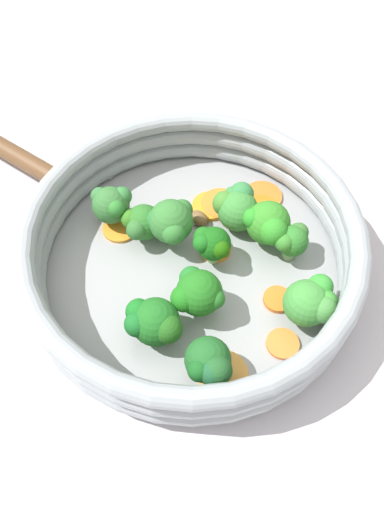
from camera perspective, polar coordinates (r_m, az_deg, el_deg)
The scene contains 28 objects.
ground_plane at distance 0.55m, azimuth 0.00°, elevation -1.61°, with size 4.00×4.00×0.00m, color #BBB6BF.
skillet at distance 0.54m, azimuth 0.00°, elevation -1.25°, with size 0.33×0.33×0.01m, color #939699.
skillet_rim_wall at distance 0.51m, azimuth 0.00°, elevation 1.06°, with size 0.35×0.35×0.06m.
skillet_handle at distance 0.65m, azimuth -18.68°, elevation 10.35°, with size 0.02×0.02×0.17m, color brown.
skillet_rivet_left at distance 0.62m, azimuth -9.43°, elevation 8.99°, with size 0.01×0.01×0.01m, color #97939D.
skillet_rivet_right at distance 0.58m, azimuth -14.92°, elevation 3.61°, with size 0.01×0.01×0.01m, color #92969B.
carrot_slice_0 at distance 0.58m, azimuth 2.04°, elevation 5.72°, with size 0.04×0.04×0.01m, color orange.
carrot_slice_1 at distance 0.58m, azimuth 7.93°, elevation 5.13°, with size 0.05×0.05×0.00m, color orange.
carrot_slice_2 at distance 0.57m, azimuth -8.24°, elevation 3.15°, with size 0.04×0.04×0.00m, color orange.
carrot_slice_3 at distance 0.58m, azimuth 4.91°, elevation 5.18°, with size 0.03×0.03×0.00m, color orange.
carrot_slice_4 at distance 0.48m, azimuth 3.54°, elevation -13.29°, with size 0.05×0.05×0.00m, color #F09C41.
carrot_slice_5 at distance 0.60m, azimuth 8.08°, elevation 6.79°, with size 0.05×0.05×0.00m, color orange.
carrot_slice_6 at distance 0.52m, azimuth 9.77°, elevation -4.90°, with size 0.03×0.03×0.01m, color orange.
carrot_slice_7 at distance 0.50m, azimuth 10.32°, elevation -9.83°, with size 0.03×0.03×0.00m, color orange.
carrot_slice_8 at distance 0.55m, azimuth 2.64°, elevation 0.88°, with size 0.03×0.03×0.01m, color orange.
carrot_slice_9 at distance 0.58m, azimuth 3.40°, elevation 5.90°, with size 0.04×0.04×0.01m, color orange.
broccoli_floret_0 at distance 0.54m, azimuth 8.65°, elevation 3.62°, with size 0.05×0.05×0.05m.
broccoli_floret_1 at distance 0.49m, azimuth 13.55°, elevation -5.20°, with size 0.05×0.05×0.05m.
broccoli_floret_2 at distance 0.53m, azimuth 11.28°, elevation 1.81°, with size 0.04×0.04×0.04m.
broccoli_floret_3 at distance 0.45m, azimuth 1.98°, elevation -12.22°, with size 0.05×0.05×0.05m.
broccoli_floret_4 at distance 0.48m, azimuth 0.62°, elevation -4.21°, with size 0.05×0.05×0.06m.
broccoli_floret_5 at distance 0.54m, azimuth -5.53°, elevation 3.81°, with size 0.05×0.04×0.04m.
broccoli_floret_6 at distance 0.56m, azimuth -9.18°, elevation 5.87°, with size 0.05×0.04×0.05m.
broccoli_floret_7 at distance 0.53m, azimuth -2.26°, elevation 3.92°, with size 0.05×0.05×0.06m.
broccoli_floret_8 at distance 0.52m, azimuth 2.28°, elevation 1.41°, with size 0.04×0.04×0.05m.
broccoli_floret_9 at distance 0.47m, azimuth -4.48°, elevation -7.50°, with size 0.06×0.05×0.05m.
broccoli_floret_10 at distance 0.55m, azimuth 5.08°, elevation 5.62°, with size 0.05×0.05×0.05m.
mushroom_piece_0 at distance 0.56m, azimuth 0.79°, elevation 4.34°, with size 0.02×0.02×0.01m, color brown.
Camera 1 is at (0.11, -0.27, 0.47)m, focal length 35.00 mm.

